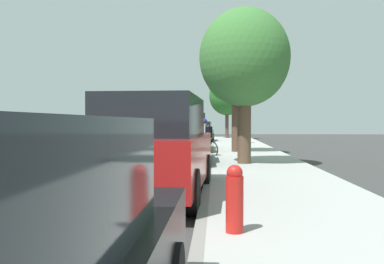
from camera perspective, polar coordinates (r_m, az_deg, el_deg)
name	(u,v)px	position (r m, az deg, el deg)	size (l,w,h in m)	color
ground	(168,158)	(17.63, -3.21, -3.50)	(68.22, 68.22, 0.00)	#373737
sidewalk	(251,157)	(17.58, 7.97, -3.31)	(3.13, 42.64, 0.13)	#9FA29E
curb_edge	(211,157)	(17.52, 2.59, -3.31)	(0.16, 42.64, 0.13)	gray
lane_stripe_centre	(90,160)	(16.93, -13.61, -3.72)	(0.14, 40.00, 0.01)	white
lane_stripe_bike_edge	(176,158)	(17.60, -2.21, -3.49)	(0.12, 42.64, 0.01)	white
parked_suv_red_second	(155,146)	(8.28, -5.00, -1.91)	(2.13, 4.78, 1.99)	maroon
parked_sedan_dark_blue_mid	(182,143)	(14.62, -1.42, -1.55)	(1.90, 4.43, 1.52)	navy
parked_pickup_tan_far	(188,134)	(21.00, -0.57, -0.25)	(2.23, 5.39, 1.95)	tan
parked_sedan_green_farthest	(200,132)	(30.33, 1.12, -0.03)	(1.95, 4.45, 1.52)	#1E512D
bicycle_at_curb	(200,149)	(17.50, 1.07, -2.26)	(1.54, 0.95, 0.78)	black
cyclist_with_backpack	(205,135)	(17.01, 1.77, -0.36)	(0.51, 0.58, 1.63)	#C6B284
street_tree_near_cyclist	(244,58)	(14.17, 7.07, 9.79)	(2.96, 2.96, 5.10)	brown
street_tree_mid_block	(236,80)	(19.61, 5.99, 6.91)	(2.71, 2.71, 4.45)	#4C362A
street_tree_far_end	(227,96)	(36.23, 4.73, 4.82)	(3.02, 3.02, 5.19)	#4E352F
pedestrian_on_phone	(244,128)	(27.54, 7.06, 0.48)	(0.46, 0.48, 1.66)	black
fire_hydrant	(235,198)	(5.31, 5.75, -8.85)	(0.22, 0.22, 0.84)	red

